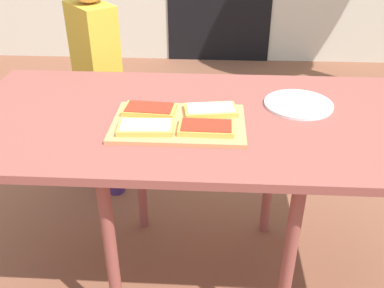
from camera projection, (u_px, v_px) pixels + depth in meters
The scene contains 9 objects.
ground_plane at pixel (201, 272), 1.78m from camera, with size 16.00×16.00×0.00m, color brown.
dining_table at pixel (203, 132), 1.44m from camera, with size 1.59×0.74×0.72m.
cutting_board at pixel (179, 123), 1.36m from camera, with size 0.41×0.27×0.01m, color tan.
pizza_slice_near_right at pixel (206, 128), 1.30m from camera, with size 0.17×0.09×0.02m.
pizza_slice_far_left at pixel (149, 109), 1.41m from camera, with size 0.17×0.10×0.02m.
pizza_slice_far_right at pixel (211, 110), 1.40m from camera, with size 0.18×0.12×0.02m.
pizza_slice_near_left at pixel (146, 127), 1.30m from camera, with size 0.17×0.10×0.02m.
plate_white_right at pixel (298, 104), 1.48m from camera, with size 0.23×0.23×0.01m, color white.
child_left at pixel (97, 74), 1.99m from camera, with size 0.26×0.27×1.10m.
Camera 1 is at (0.03, -1.26, 1.36)m, focal length 40.55 mm.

